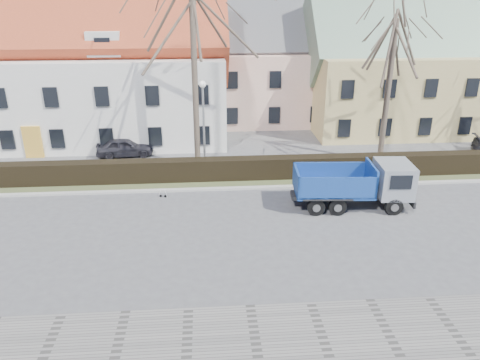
{
  "coord_description": "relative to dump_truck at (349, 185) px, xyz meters",
  "views": [
    {
      "loc": [
        -1.4,
        -19.82,
        10.77
      ],
      "look_at": [
        0.24,
        2.13,
        1.6
      ],
      "focal_mm": 35.0,
      "sensor_mm": 36.0,
      "label": 1
    }
  ],
  "objects": [
    {
      "name": "streetlight",
      "position": [
        -7.41,
        5.11,
        1.67
      ],
      "size": [
        0.46,
        0.46,
        5.84
      ],
      "primitive_type": null,
      "color": "#949697",
      "rests_on": "ground"
    },
    {
      "name": "sidewalk_near",
      "position": [
        -5.87,
        -10.39,
        -1.22
      ],
      "size": [
        80.0,
        5.0,
        0.08
      ],
      "primitive_type": "cube",
      "color": "gray",
      "rests_on": "ground"
    },
    {
      "name": "tree_1",
      "position": [
        -7.87,
        6.61,
        5.07
      ],
      "size": [
        9.2,
        9.2,
        12.65
      ],
      "primitive_type": null,
      "color": "#4F4237",
      "rests_on": "ground"
    },
    {
      "name": "ground",
      "position": [
        -5.87,
        -1.89,
        -1.26
      ],
      "size": [
        120.0,
        120.0,
        0.0
      ],
      "primitive_type": "plane",
      "color": "#4F4F52"
    },
    {
      "name": "building_yellow",
      "position": [
        10.13,
        15.11,
        2.99
      ],
      "size": [
        18.8,
        10.8,
        8.5
      ],
      "primitive_type": null,
      "color": "tan",
      "rests_on": "ground"
    },
    {
      "name": "curb_far",
      "position": [
        -5.87,
        2.71,
        -1.2
      ],
      "size": [
        80.0,
        0.3,
        0.12
      ],
      "primitive_type": "cube",
      "color": "#A7A5A0",
      "rests_on": "ground"
    },
    {
      "name": "parked_car_a",
      "position": [
        -12.82,
        8.94,
        -0.61
      ],
      "size": [
        3.91,
        1.87,
        1.29
      ],
      "primitive_type": "imported",
      "rotation": [
        0.0,
        0.0,
        1.67
      ],
      "color": "#25242C",
      "rests_on": "ground"
    },
    {
      "name": "tree_2",
      "position": [
        4.13,
        6.61,
        4.24
      ],
      "size": [
        8.0,
        8.0,
        11.0
      ],
      "primitive_type": null,
      "color": "#4F4237",
      "rests_on": "ground"
    },
    {
      "name": "dump_truck",
      "position": [
        0.0,
        0.0,
        0.0
      ],
      "size": [
        6.41,
        2.71,
        2.51
      ],
      "primitive_type": null,
      "rotation": [
        0.0,
        0.0,
        -0.06
      ],
      "color": "navy",
      "rests_on": "ground"
    },
    {
      "name": "building_white",
      "position": [
        -18.87,
        14.11,
        3.49
      ],
      "size": [
        26.8,
        10.8,
        9.5
      ],
      "primitive_type": null,
      "color": "silver",
      "rests_on": "ground"
    },
    {
      "name": "cart_frame",
      "position": [
        -9.92,
        1.95,
        -0.98
      ],
      "size": [
        0.67,
        0.47,
        0.56
      ],
      "primitive_type": null,
      "rotation": [
        0.0,
        0.0,
        -0.21
      ],
      "color": "silver",
      "rests_on": "ground"
    },
    {
      "name": "grass_strip",
      "position": [
        -5.87,
        4.31,
        -1.21
      ],
      "size": [
        80.0,
        3.0,
        0.1
      ],
      "primitive_type": "cube",
      "color": "#454E2C",
      "rests_on": "ground"
    },
    {
      "name": "building_pink",
      "position": [
        -1.87,
        18.11,
        2.74
      ],
      "size": [
        10.8,
        8.8,
        8.0
      ],
      "primitive_type": null,
      "color": "#DAAC9A",
      "rests_on": "ground"
    },
    {
      "name": "hedge",
      "position": [
        -5.87,
        4.11,
        -0.61
      ],
      "size": [
        60.0,
        0.9,
        1.3
      ],
      "primitive_type": "cube",
      "color": "black",
      "rests_on": "ground"
    }
  ]
}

